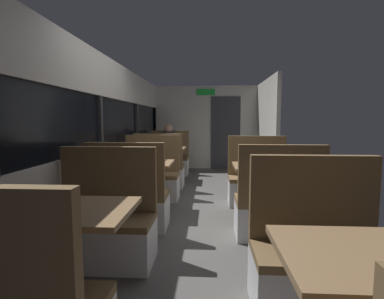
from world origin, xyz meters
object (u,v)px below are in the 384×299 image
bench_far_window_facing_end (160,171)px  dining_table_rear_aisle (267,173)px  dining_table_near_window (68,222)px  bench_rear_aisle_facing_entry (258,184)px  bench_near_window_facing_entry (105,228)px  bench_front_aisle_facing_entry (318,264)px  dining_table_far_window (165,152)px  bench_mid_window_facing_end (129,203)px  bench_mid_window_facing_entry (151,180)px  bench_far_window_facing_entry (169,161)px  seated_passenger (169,153)px  dining_table_front_aisle (375,273)px  dining_table_mid_window (142,169)px  bench_rear_aisle_facing_end (278,210)px

bench_far_window_facing_end → dining_table_rear_aisle: size_ratio=1.22×
dining_table_near_window → dining_table_rear_aisle: size_ratio=1.00×
dining_table_near_window → bench_rear_aisle_facing_entry: bearing=57.2°
bench_near_window_facing_entry → bench_far_window_facing_end: 3.17m
bench_front_aisle_facing_entry → bench_rear_aisle_facing_entry: same height
dining_table_far_window → bench_rear_aisle_facing_entry: bearing=-44.9°
bench_mid_window_facing_end → bench_mid_window_facing_entry: (0.00, 1.40, 0.00)m
bench_far_window_facing_entry → seated_passenger: size_ratio=0.87×
bench_far_window_facing_end → bench_rear_aisle_facing_entry: size_ratio=1.00×
dining_table_near_window → dining_table_front_aisle: size_ratio=1.00×
dining_table_front_aisle → bench_far_window_facing_end: bearing=111.8°
bench_mid_window_facing_end → seated_passenger: 3.61m
bench_far_window_facing_entry → bench_rear_aisle_facing_entry: 3.06m
dining_table_mid_window → bench_rear_aisle_facing_entry: (1.79, 0.50, -0.31)m
bench_mid_window_facing_entry → dining_table_rear_aisle: 2.03m
seated_passenger → bench_mid_window_facing_entry: bearing=-90.0°
dining_table_far_window → seated_passenger: size_ratio=0.71×
bench_mid_window_facing_end → bench_far_window_facing_entry: 3.68m
dining_table_near_window → dining_table_mid_window: size_ratio=1.00×
bench_rear_aisle_facing_entry → dining_table_front_aisle: bearing=-90.0°
bench_rear_aisle_facing_end → bench_rear_aisle_facing_entry: bearing=90.0°
bench_near_window_facing_entry → bench_front_aisle_facing_entry: 1.89m
bench_far_window_facing_end → bench_mid_window_facing_entry: bearing=-90.0°
bench_mid_window_facing_end → bench_near_window_facing_entry: bearing=-90.0°
dining_table_near_window → seated_passenger: (0.00, 5.19, -0.10)m
bench_far_window_facing_end → dining_table_far_window: bearing=90.0°
bench_rear_aisle_facing_end → bench_rear_aisle_facing_entry: same height
dining_table_front_aisle → bench_front_aisle_facing_entry: bench_front_aisle_facing_entry is taller
bench_front_aisle_facing_entry → bench_near_window_facing_entry: bearing=161.5°
bench_front_aisle_facing_entry → seated_passenger: (-1.79, 5.09, 0.21)m
bench_front_aisle_facing_entry → bench_rear_aisle_facing_end: size_ratio=1.00×
bench_far_window_facing_end → dining_table_mid_window: bearing=-90.0°
bench_front_aisle_facing_entry → dining_table_rear_aisle: 2.01m
dining_table_far_window → bench_rear_aisle_facing_entry: 2.55m
bench_far_window_facing_entry → dining_table_rear_aisle: (1.79, -3.18, 0.31)m
dining_table_rear_aisle → bench_rear_aisle_facing_entry: (0.00, 0.70, -0.31)m
bench_near_window_facing_entry → dining_table_far_window: bench_near_window_facing_entry is taller
bench_mid_window_facing_end → bench_mid_window_facing_entry: same height
dining_table_far_window → bench_far_window_facing_entry: bench_far_window_facing_entry is taller
dining_table_front_aisle → seated_passenger: size_ratio=0.71×
dining_table_mid_window → seated_passenger: bearing=90.0°
dining_table_near_window → bench_mid_window_facing_entry: size_ratio=0.82×
bench_far_window_facing_entry → dining_table_rear_aisle: size_ratio=1.22×
bench_mid_window_facing_entry → seated_passenger: bearing=90.0°
bench_mid_window_facing_end → dining_table_rear_aisle: bearing=15.6°
bench_front_aisle_facing_entry → seated_passenger: seated_passenger is taller
bench_mid_window_facing_entry → dining_table_near_window: bearing=-90.0°
dining_table_near_window → dining_table_front_aisle: 1.89m
bench_near_window_facing_entry → dining_table_rear_aisle: size_ratio=1.22×
dining_table_near_window → dining_table_rear_aisle: same height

